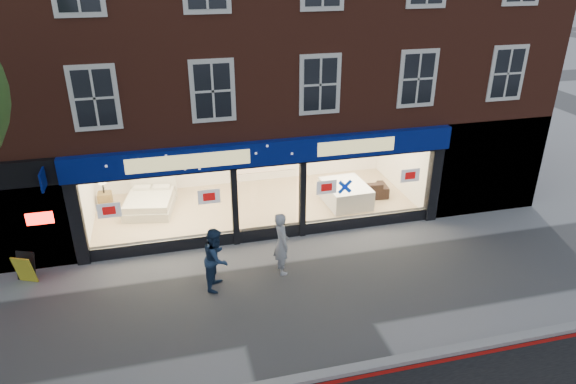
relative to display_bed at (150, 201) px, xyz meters
name	(u,v)px	position (x,y,z in m)	size (l,w,h in m)	color
ground	(295,296)	(3.59, -5.85, -0.41)	(120.00, 120.00, 0.00)	gray
kerb_line	(333,383)	(3.59, -8.95, -0.40)	(60.00, 0.10, 0.01)	#8C0A07
kerb_stone	(330,374)	(3.59, -8.75, -0.35)	(60.00, 0.25, 0.12)	gray
showroom_floor	(256,207)	(3.59, -0.60, -0.36)	(11.00, 4.50, 0.10)	tan
building	(241,3)	(3.57, 1.08, 6.26)	(19.00, 8.26, 10.30)	maroon
display_bed	(150,201)	(0.00, 0.00, 0.00)	(1.90, 2.18, 1.08)	beige
bedside_table	(105,200)	(-1.51, 0.55, -0.03)	(0.45, 0.45, 0.55)	brown
mattress_stack	(345,193)	(6.69, -1.15, 0.05)	(1.49, 1.85, 0.71)	silver
sofa	(358,189)	(7.29, -0.81, 0.00)	(2.11, 0.83, 0.62)	black
a_board	(25,268)	(-3.31, -3.43, 0.02)	(0.55, 0.35, 0.84)	gold
pedestrian_grey	(282,243)	(3.53, -4.66, 0.51)	(0.67, 0.44, 1.83)	#A7A9AF
pedestrian_blue	(216,258)	(1.70, -4.93, 0.47)	(0.85, 0.66, 1.74)	#1B304E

